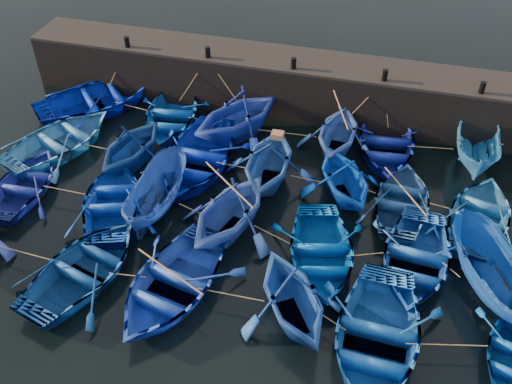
% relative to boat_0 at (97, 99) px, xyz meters
% --- Properties ---
extents(ground, '(120.00, 120.00, 0.00)m').
position_rel_boat_0_xyz_m(ground, '(9.12, -7.92, -0.60)').
color(ground, black).
rests_on(ground, ground).
extents(quay_wall, '(26.00, 2.50, 2.50)m').
position_rel_boat_0_xyz_m(quay_wall, '(9.12, 2.58, 0.65)').
color(quay_wall, black).
rests_on(quay_wall, ground).
extents(quay_top, '(26.00, 2.50, 0.12)m').
position_rel_boat_0_xyz_m(quay_top, '(9.12, 2.58, 1.96)').
color(quay_top, black).
rests_on(quay_top, quay_wall).
extents(bollard_0, '(0.24, 0.24, 0.50)m').
position_rel_boat_0_xyz_m(bollard_0, '(1.12, 1.68, 2.27)').
color(bollard_0, black).
rests_on(bollard_0, quay_top).
extents(bollard_1, '(0.24, 0.24, 0.50)m').
position_rel_boat_0_xyz_m(bollard_1, '(5.12, 1.68, 2.27)').
color(bollard_1, black).
rests_on(bollard_1, quay_top).
extents(bollard_2, '(0.24, 0.24, 0.50)m').
position_rel_boat_0_xyz_m(bollard_2, '(9.12, 1.68, 2.27)').
color(bollard_2, black).
rests_on(bollard_2, quay_top).
extents(bollard_3, '(0.24, 0.24, 0.50)m').
position_rel_boat_0_xyz_m(bollard_3, '(13.12, 1.68, 2.27)').
color(bollard_3, black).
rests_on(bollard_3, quay_top).
extents(bollard_4, '(0.24, 0.24, 0.50)m').
position_rel_boat_0_xyz_m(bollard_4, '(17.12, 1.68, 2.27)').
color(bollard_4, black).
rests_on(bollard_4, quay_top).
extents(boat_0, '(7.04, 7.04, 1.20)m').
position_rel_boat_0_xyz_m(boat_0, '(0.00, 0.00, 0.00)').
color(boat_0, '#001BA0').
rests_on(boat_0, ground).
extents(boat_1, '(4.38, 5.54, 1.04)m').
position_rel_boat_0_xyz_m(boat_1, '(3.83, -0.30, -0.08)').
color(boat_1, '#074499').
rests_on(boat_1, ground).
extents(boat_2, '(5.93, 6.10, 2.45)m').
position_rel_boat_0_xyz_m(boat_2, '(7.12, -0.44, 0.62)').
color(boat_2, '#1D369F').
rests_on(boat_2, ground).
extents(boat_3, '(3.59, 4.12, 2.10)m').
position_rel_boat_0_xyz_m(boat_3, '(11.59, -0.30, 0.45)').
color(boat_3, blue).
rests_on(boat_3, ground).
extents(boat_4, '(4.18, 5.48, 1.06)m').
position_rel_boat_0_xyz_m(boat_4, '(13.65, 0.04, -0.07)').
color(boat_4, navy).
rests_on(boat_4, ground).
extents(boat_5, '(1.85, 4.70, 1.81)m').
position_rel_boat_0_xyz_m(boat_5, '(17.39, 0.34, 0.30)').
color(boat_5, '#256EBA').
rests_on(boat_5, ground).
extents(boat_6, '(5.63, 6.40, 1.10)m').
position_rel_boat_0_xyz_m(boat_6, '(-0.06, -3.43, -0.05)').
color(boat_6, '#2F73C0').
rests_on(boat_6, ground).
extents(boat_7, '(4.06, 4.48, 2.04)m').
position_rel_boat_0_xyz_m(boat_7, '(3.43, -3.52, 0.42)').
color(boat_7, navy).
rests_on(boat_7, ground).
extents(boat_8, '(4.22, 5.85, 1.20)m').
position_rel_boat_0_xyz_m(boat_8, '(6.11, -3.16, -0.00)').
color(boat_8, '#0625CA').
rests_on(boat_8, ground).
extents(boat_9, '(3.85, 4.45, 2.31)m').
position_rel_boat_0_xyz_m(boat_9, '(9.27, -3.21, 0.55)').
color(boat_9, '#1E4B8E').
rests_on(boat_9, ground).
extents(boat_10, '(4.85, 5.06, 2.06)m').
position_rel_boat_0_xyz_m(boat_10, '(12.32, -3.30, 0.43)').
color(boat_10, '#0541C4').
rests_on(boat_10, ground).
extents(boat_11, '(3.31, 4.55, 0.93)m').
position_rel_boat_0_xyz_m(boat_11, '(14.64, -3.45, -0.14)').
color(boat_11, navy).
rests_on(boat_11, ground).
extents(boat_12, '(4.32, 5.32, 0.97)m').
position_rel_boat_0_xyz_m(boat_12, '(17.50, -3.60, -0.12)').
color(boat_12, '#2468A3').
rests_on(boat_12, ground).
extents(boat_13, '(3.34, 4.50, 0.90)m').
position_rel_boat_0_xyz_m(boat_13, '(0.01, -6.38, -0.15)').
color(boat_13, navy).
rests_on(boat_13, ground).
extents(boat_14, '(4.79, 5.62, 0.99)m').
position_rel_boat_0_xyz_m(boat_14, '(3.91, -6.40, -0.11)').
color(boat_14, '#0835A9').
rests_on(boat_14, ground).
extents(boat_15, '(1.72, 4.30, 1.65)m').
position_rel_boat_0_xyz_m(boat_15, '(5.52, -5.95, 0.22)').
color(boat_15, navy).
rests_on(boat_15, ground).
extents(boat_16, '(4.86, 5.26, 2.29)m').
position_rel_boat_0_xyz_m(boat_16, '(8.58, -6.36, 0.55)').
color(boat_16, '#2B4FB3').
rests_on(boat_16, ground).
extents(boat_17, '(4.51, 5.49, 0.99)m').
position_rel_boat_0_xyz_m(boat_17, '(12.07, -7.00, -0.11)').
color(boat_17, '#0049A3').
rests_on(boat_17, ground).
extents(boat_18, '(3.88, 5.17, 1.02)m').
position_rel_boat_0_xyz_m(boat_18, '(15.27, -6.43, -0.09)').
color(boat_18, blue).
rests_on(boat_18, ground).
extents(boat_19, '(3.77, 5.00, 1.82)m').
position_rel_boat_0_xyz_m(boat_19, '(17.64, -6.95, 0.31)').
color(boat_19, '#0E479D').
rests_on(boat_19, ground).
extents(boat_21, '(4.83, 5.81, 1.04)m').
position_rel_boat_0_xyz_m(boat_21, '(4.49, -9.81, -0.08)').
color(boat_21, navy).
rests_on(boat_21, ground).
extents(boat_22, '(4.78, 5.96, 1.10)m').
position_rel_boat_0_xyz_m(boat_22, '(7.57, -9.67, -0.05)').
color(boat_22, blue).
rests_on(boat_22, ground).
extents(boat_23, '(5.12, 5.28, 2.12)m').
position_rel_boat_0_xyz_m(boat_23, '(11.61, -9.61, 0.46)').
color(boat_23, '#1A4CA7').
rests_on(boat_23, ground).
extents(boat_24, '(4.13, 5.63, 1.14)m').
position_rel_boat_0_xyz_m(boat_24, '(14.29, -10.04, -0.03)').
color(boat_24, blue).
rests_on(boat_24, ground).
extents(wooden_crate, '(0.46, 0.38, 0.24)m').
position_rel_boat_0_xyz_m(wooden_crate, '(9.57, -3.21, 1.83)').
color(wooden_crate, '#91603F').
rests_on(wooden_crate, boat_9).
extents(mooring_ropes, '(17.56, 11.66, 2.10)m').
position_rel_boat_0_xyz_m(mooring_ropes, '(8.59, -3.16, 0.27)').
color(mooring_ropes, tan).
rests_on(mooring_ropes, ground).
extents(loose_oars, '(9.33, 11.44, 1.43)m').
position_rel_boat_0_xyz_m(loose_oars, '(10.60, -4.95, 1.03)').
color(loose_oars, '#99724C').
rests_on(loose_oars, ground).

